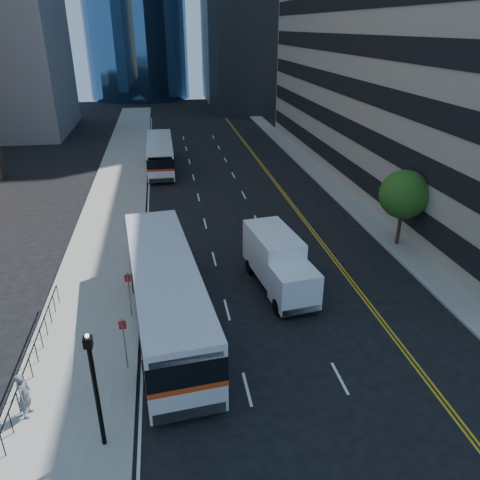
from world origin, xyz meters
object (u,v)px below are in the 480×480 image
Objects in this scene: street_tree at (404,195)px; box_truck at (278,262)px; pedestrian at (24,395)px; lamp_post at (95,387)px; bus_rear at (160,154)px; bus_front at (166,292)px.

street_tree reaches higher than box_truck.
pedestrian is (-11.63, -7.93, -0.54)m from box_truck.
pedestrian is at bearing -153.35° from box_truck.
street_tree is at bearing 16.66° from box_truck.
lamp_post is at bearing -139.12° from box_truck.
bus_rear reaches higher than pedestrian.
street_tree is 22.82m from lamp_post.
street_tree reaches higher than pedestrian.
lamp_post is 0.33× the size of bus_front.
box_truck is at bearing -76.31° from bus_rear.
box_truck is at bearing 17.24° from bus_front.
pedestrian is (-5.37, -5.28, -0.81)m from bus_front.
street_tree is at bearing -54.07° from bus_rear.
lamp_post is 13.11m from box_truck.
lamp_post is at bearing -114.31° from bus_front.
lamp_post is 0.68× the size of box_truck.
bus_front is (-15.60, -6.86, -1.73)m from street_tree.
lamp_post is at bearing -93.83° from bus_rear.
street_tree reaches higher than bus_front.
street_tree reaches higher than lamp_post.
box_truck is (6.26, 2.65, -0.27)m from bus_front.
bus_rear is 1.72× the size of box_truck.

